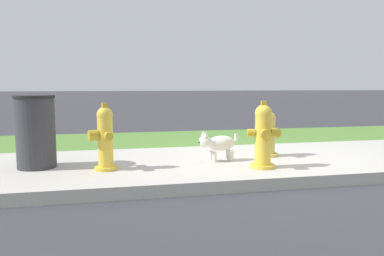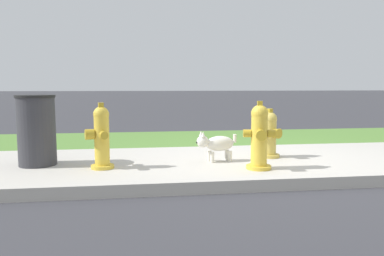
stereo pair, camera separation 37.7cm
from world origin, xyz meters
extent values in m
plane|color=#38383D|center=(0.00, 0.00, 0.00)|extent=(120.00, 120.00, 0.00)
cube|color=#BCB7AD|center=(0.00, 0.00, 0.01)|extent=(18.00, 2.41, 0.01)
cube|color=#568438|center=(0.00, 2.23, 0.00)|extent=(18.00, 2.05, 0.01)
cube|color=#BCB7AD|center=(0.00, -1.29, 0.06)|extent=(18.00, 0.16, 0.12)
cylinder|color=gold|center=(0.15, 0.21, 0.03)|extent=(0.28, 0.28, 0.05)
cylinder|color=gold|center=(0.15, 0.21, 0.29)|extent=(0.18, 0.18, 0.48)
sphere|color=gold|center=(0.15, 0.21, 0.53)|extent=(0.19, 0.19, 0.19)
cube|color=#B29323|center=(0.15, 0.21, 0.64)|extent=(0.07, 0.07, 0.06)
cylinder|color=#B29323|center=(0.27, 0.26, 0.35)|extent=(0.11, 0.11, 0.09)
cylinder|color=#B29323|center=(0.02, 0.17, 0.35)|extent=(0.11, 0.11, 0.09)
cylinder|color=#B29323|center=(0.19, 0.08, 0.35)|extent=(0.15, 0.13, 0.12)
cylinder|color=gold|center=(-2.02, -0.17, 0.03)|extent=(0.27, 0.27, 0.05)
cylinder|color=gold|center=(-2.02, -0.17, 0.35)|extent=(0.17, 0.17, 0.59)
sphere|color=gold|center=(-2.02, -0.17, 0.64)|extent=(0.18, 0.18, 0.18)
cube|color=#B29323|center=(-2.02, -0.17, 0.75)|extent=(0.07, 0.07, 0.06)
cylinder|color=#B29323|center=(-1.99, -0.30, 0.42)|extent=(0.11, 0.11, 0.09)
cylinder|color=#B29323|center=(-2.06, -0.05, 0.42)|extent=(0.11, 0.11, 0.09)
cylinder|color=#B29323|center=(-2.15, -0.21, 0.42)|extent=(0.13, 0.14, 0.12)
cylinder|color=gold|center=(-0.22, -0.45, 0.03)|extent=(0.29, 0.29, 0.05)
cylinder|color=gold|center=(-0.22, -0.45, 0.35)|extent=(0.19, 0.19, 0.60)
sphere|color=gold|center=(-0.22, -0.45, 0.65)|extent=(0.20, 0.20, 0.20)
cube|color=#B29323|center=(-0.22, -0.45, 0.77)|extent=(0.07, 0.07, 0.06)
cylinder|color=#B29323|center=(-0.08, -0.48, 0.43)|extent=(0.11, 0.11, 0.09)
cylinder|color=#B29323|center=(-0.35, -0.43, 0.43)|extent=(0.11, 0.11, 0.09)
cylinder|color=#B29323|center=(-0.25, -0.60, 0.43)|extent=(0.14, 0.12, 0.12)
ellipsoid|color=silver|center=(-0.58, 0.03, 0.24)|extent=(0.40, 0.24, 0.19)
sphere|color=silver|center=(-0.80, 0.00, 0.27)|extent=(0.15, 0.15, 0.15)
sphere|color=black|center=(-0.88, -0.01, 0.27)|extent=(0.03, 0.03, 0.03)
cone|color=silver|center=(-0.80, -0.04, 0.37)|extent=(0.06, 0.06, 0.07)
cone|color=silver|center=(-0.82, 0.04, 0.37)|extent=(0.06, 0.06, 0.07)
cylinder|color=silver|center=(-0.69, -0.04, 0.07)|extent=(0.05, 0.05, 0.14)
cylinder|color=silver|center=(-0.70, 0.07, 0.07)|extent=(0.05, 0.05, 0.14)
cylinder|color=silver|center=(-0.45, 0.00, 0.07)|extent=(0.05, 0.05, 0.14)
cylinder|color=silver|center=(-0.47, 0.10, 0.07)|extent=(0.05, 0.05, 0.14)
cylinder|color=silver|center=(-0.37, 0.06, 0.30)|extent=(0.04, 0.04, 0.11)
cylinder|color=#333338|center=(-2.82, 0.12, 0.42)|extent=(0.44, 0.44, 0.83)
cylinder|color=black|center=(-2.82, 0.12, 0.85)|extent=(0.46, 0.46, 0.03)
camera|label=1|loc=(-1.95, -4.51, 0.98)|focal=35.00mm
camera|label=2|loc=(-1.58, -4.58, 0.98)|focal=35.00mm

